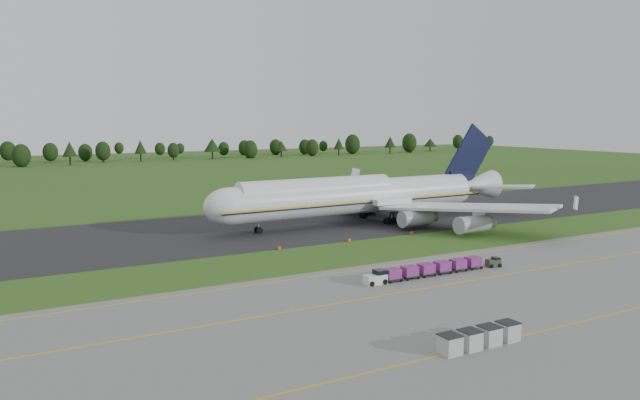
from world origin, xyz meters
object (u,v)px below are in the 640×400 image
baggage_train (424,270)px  utility_cart (493,263)px  uld_row (480,337)px  aircraft (362,195)px  edge_markers (381,237)px

baggage_train → utility_cart: (12.00, -0.61, -0.38)m
utility_cart → uld_row: 32.74m
aircraft → edge_markers: 17.30m
baggage_train → edge_markers: (10.41, 24.74, -0.70)m
uld_row → edge_markers: 52.67m
aircraft → uld_row: 69.22m
baggage_train → edge_markers: size_ratio=0.48×
edge_markers → baggage_train: bearing=-112.8°
aircraft → baggage_train: (-16.28, -40.09, -4.68)m
baggage_train → utility_cart: baggage_train is taller
aircraft → utility_cart: (-4.29, -40.70, -5.06)m
utility_cart → aircraft: bearing=84.0°
aircraft → edge_markers: bearing=-110.9°
baggage_train → uld_row: 25.87m
aircraft → baggage_train: aircraft is taller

